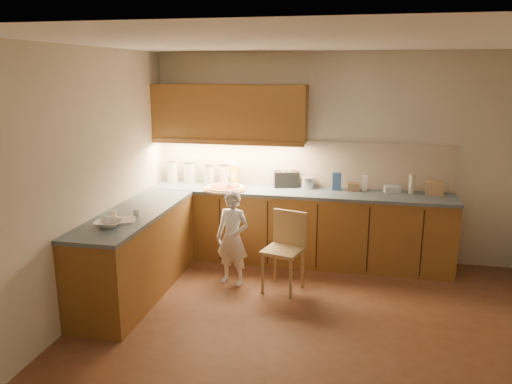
# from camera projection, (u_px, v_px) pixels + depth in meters

# --- Properties ---
(room) EXTENTS (4.54, 4.50, 2.62)m
(room) POSITION_uv_depth(u_px,v_px,m) (318.00, 153.00, 4.30)
(room) COLOR #57311D
(room) RESTS_ON ground
(l_counter) EXTENTS (3.77, 2.62, 0.92)m
(l_counter) POSITION_uv_depth(u_px,v_px,m) (247.00, 234.00, 5.96)
(l_counter) COLOR brown
(l_counter) RESTS_ON ground
(backsplash) EXTENTS (3.75, 0.02, 0.58)m
(backsplash) POSITION_uv_depth(u_px,v_px,m) (301.00, 163.00, 6.37)
(backsplash) COLOR #C3B297
(backsplash) RESTS_ON l_counter
(upper_cabinets) EXTENTS (1.95, 0.36, 0.73)m
(upper_cabinets) POSITION_uv_depth(u_px,v_px,m) (229.00, 113.00, 6.25)
(upper_cabinets) COLOR brown
(upper_cabinets) RESTS_ON ground
(pizza_on_board) EXTENTS (0.53, 0.53, 0.21)m
(pizza_on_board) POSITION_uv_depth(u_px,v_px,m) (225.00, 188.00, 6.20)
(pizza_on_board) COLOR tan
(pizza_on_board) RESTS_ON l_counter
(child) EXTENTS (0.44, 0.34, 1.08)m
(child) POSITION_uv_depth(u_px,v_px,m) (233.00, 238.00, 5.59)
(child) COLOR white
(child) RESTS_ON ground
(wooden_chair) EXTENTS (0.48, 0.48, 0.87)m
(wooden_chair) POSITION_uv_depth(u_px,v_px,m) (286.00, 245.00, 5.47)
(wooden_chair) COLOR tan
(wooden_chair) RESTS_ON ground
(mixing_bowl) EXTENTS (0.28, 0.28, 0.06)m
(mixing_bowl) POSITION_uv_depth(u_px,v_px,m) (108.00, 224.00, 4.73)
(mixing_bowl) COLOR silver
(mixing_bowl) RESTS_ON l_counter
(canister_a) EXTENTS (0.15, 0.15, 0.30)m
(canister_a) POSITION_uv_depth(u_px,v_px,m) (172.00, 171.00, 6.60)
(canister_a) COLOR white
(canister_a) RESTS_ON l_counter
(canister_b) EXTENTS (0.16, 0.16, 0.28)m
(canister_b) POSITION_uv_depth(u_px,v_px,m) (190.00, 172.00, 6.58)
(canister_b) COLOR silver
(canister_b) RESTS_ON l_counter
(canister_c) EXTENTS (0.14, 0.14, 0.27)m
(canister_c) POSITION_uv_depth(u_px,v_px,m) (209.00, 174.00, 6.50)
(canister_c) COLOR beige
(canister_c) RESTS_ON l_counter
(canister_d) EXTENTS (0.17, 0.17, 0.27)m
(canister_d) POSITION_uv_depth(u_px,v_px,m) (225.00, 173.00, 6.52)
(canister_d) COLOR silver
(canister_d) RESTS_ON l_counter
(oil_jug) EXTENTS (0.12, 0.11, 0.30)m
(oil_jug) POSITION_uv_depth(u_px,v_px,m) (233.00, 174.00, 6.48)
(oil_jug) COLOR gold
(oil_jug) RESTS_ON l_counter
(toaster) EXTENTS (0.35, 0.25, 0.20)m
(toaster) POSITION_uv_depth(u_px,v_px,m) (286.00, 179.00, 6.36)
(toaster) COLOR black
(toaster) RESTS_ON l_counter
(steel_pot) EXTENTS (0.19, 0.19, 0.14)m
(steel_pot) POSITION_uv_depth(u_px,v_px,m) (307.00, 183.00, 6.28)
(steel_pot) COLOR silver
(steel_pot) RESTS_ON l_counter
(blue_box) EXTENTS (0.11, 0.08, 0.22)m
(blue_box) POSITION_uv_depth(u_px,v_px,m) (337.00, 181.00, 6.18)
(blue_box) COLOR #2E4F8B
(blue_box) RESTS_ON l_counter
(card_box_a) EXTENTS (0.15, 0.11, 0.10)m
(card_box_a) POSITION_uv_depth(u_px,v_px,m) (354.00, 187.00, 6.14)
(card_box_a) COLOR #9B7953
(card_box_a) RESTS_ON l_counter
(white_bottle) EXTENTS (0.07, 0.07, 0.19)m
(white_bottle) POSITION_uv_depth(u_px,v_px,m) (365.00, 183.00, 6.13)
(white_bottle) COLOR white
(white_bottle) RESTS_ON l_counter
(flat_pack) EXTENTS (0.22, 0.17, 0.08)m
(flat_pack) POSITION_uv_depth(u_px,v_px,m) (392.00, 189.00, 6.08)
(flat_pack) COLOR silver
(flat_pack) RESTS_ON l_counter
(tall_jar) EXTENTS (0.08, 0.08, 0.23)m
(tall_jar) POSITION_uv_depth(u_px,v_px,m) (412.00, 184.00, 5.99)
(tall_jar) COLOR beige
(tall_jar) RESTS_ON l_counter
(card_box_b) EXTENTS (0.21, 0.17, 0.16)m
(card_box_b) POSITION_uv_depth(u_px,v_px,m) (435.00, 188.00, 5.96)
(card_box_b) COLOR tan
(card_box_b) RESTS_ON l_counter
(dough_cloth) EXTENTS (0.34, 0.29, 0.02)m
(dough_cloth) POSITION_uv_depth(u_px,v_px,m) (120.00, 220.00, 4.91)
(dough_cloth) COLOR white
(dough_cloth) RESTS_ON l_counter
(spice_jar_a) EXTENTS (0.08, 0.08, 0.09)m
(spice_jar_a) POSITION_uv_depth(u_px,v_px,m) (113.00, 215.00, 4.97)
(spice_jar_a) COLOR white
(spice_jar_a) RESTS_ON l_counter
(spice_jar_b) EXTENTS (0.06, 0.06, 0.08)m
(spice_jar_b) POSITION_uv_depth(u_px,v_px,m) (136.00, 213.00, 5.04)
(spice_jar_b) COLOR white
(spice_jar_b) RESTS_ON l_counter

